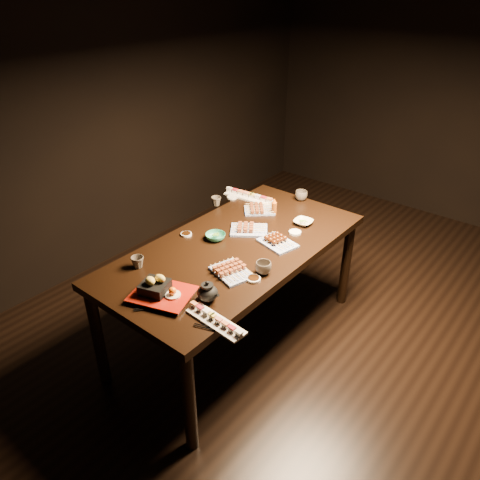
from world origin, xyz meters
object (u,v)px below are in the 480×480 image
(teacup_far_right, at_px, (301,196))
(yakitori_plate_right, at_px, (231,269))
(sushi_platter_near, at_px, (216,319))
(teacup_far_left, at_px, (216,201))
(teacup_mid_right, at_px, (263,268))
(tempura_tray, at_px, (162,288))
(condiment_bottle, at_px, (274,206))
(sushi_platter_far, at_px, (249,195))
(teapot, at_px, (207,291))
(edamame_bowl_cream, at_px, (303,222))
(dining_table, at_px, (235,293))
(yakitori_plate_center, at_px, (249,227))
(edamame_bowl_green, at_px, (215,237))
(yakitori_plate_left, at_px, (259,208))
(teacup_near_left, at_px, (138,262))

(teacup_far_right, bearing_deg, yakitori_plate_right, -77.93)
(sushi_platter_near, height_order, teacup_far_left, teacup_far_left)
(sushi_platter_near, bearing_deg, teacup_mid_right, 103.22)
(tempura_tray, distance_m, condiment_bottle, 1.19)
(sushi_platter_far, relative_size, yakitori_plate_right, 1.67)
(teacup_far_left, bearing_deg, teapot, -50.44)
(edamame_bowl_cream, xyz_separation_m, tempura_tray, (-0.13, -1.19, 0.04))
(sushi_platter_near, xyz_separation_m, sushi_platter_far, (-0.78, 1.26, 0.00))
(teacup_far_right, height_order, teapot, teapot)
(dining_table, xyz_separation_m, edamame_bowl_cream, (0.18, 0.52, 0.39))
(dining_table, distance_m, yakitori_plate_center, 0.46)
(yakitori_plate_center, xyz_separation_m, teapot, (0.30, -0.73, 0.03))
(edamame_bowl_green, bearing_deg, sushi_platter_far, 109.54)
(yakitori_plate_right, bearing_deg, edamame_bowl_green, 161.48)
(sushi_platter_near, distance_m, edamame_bowl_green, 0.84)
(dining_table, height_order, sushi_platter_far, sushi_platter_far)
(dining_table, xyz_separation_m, yakitori_plate_center, (-0.05, 0.21, 0.41))
(yakitori_plate_left, distance_m, teapot, 1.10)
(edamame_bowl_cream, xyz_separation_m, teacup_far_left, (-0.67, -0.16, 0.02))
(edamame_bowl_cream, distance_m, teapot, 1.05)
(yakitori_plate_left, relative_size, teacup_near_left, 2.85)
(teacup_near_left, distance_m, teapot, 0.53)
(yakitori_plate_center, relative_size, yakitori_plate_right, 1.03)
(yakitori_plate_right, relative_size, edamame_bowl_cream, 1.88)
(yakitori_plate_center, relative_size, teacup_mid_right, 2.58)
(dining_table, xyz_separation_m, teacup_mid_right, (0.33, -0.14, 0.41))
(sushi_platter_near, distance_m, teacup_near_left, 0.70)
(dining_table, distance_m, teacup_near_left, 0.75)
(yakitori_plate_center, relative_size, tempura_tray, 0.77)
(yakitori_plate_left, bearing_deg, teapot, -108.72)
(dining_table, distance_m, sushi_platter_far, 0.83)
(dining_table, distance_m, edamame_bowl_cream, 0.68)
(yakitori_plate_left, bearing_deg, edamame_bowl_green, -128.47)
(teapot, bearing_deg, condiment_bottle, 103.14)
(teacup_near_left, bearing_deg, edamame_bowl_green, 76.09)
(edamame_bowl_cream, height_order, teapot, teapot)
(teacup_near_left, height_order, teacup_far_left, teacup_near_left)
(dining_table, xyz_separation_m, edamame_bowl_green, (-0.15, -0.02, 0.40))
(edamame_bowl_cream, bearing_deg, yakitori_plate_left, -174.70)
(yakitori_plate_right, relative_size, edamame_bowl_green, 1.83)
(dining_table, height_order, teapot, teapot)
(teacup_near_left, bearing_deg, condiment_bottle, 78.82)
(yakitori_plate_left, relative_size, teacup_mid_right, 2.29)
(yakitori_plate_center, xyz_separation_m, edamame_bowl_cream, (0.23, 0.32, -0.02))
(teacup_mid_right, relative_size, teacup_far_right, 1.01)
(yakitori_plate_left, bearing_deg, teacup_far_right, 28.79)
(yakitori_plate_right, relative_size, teacup_far_right, 2.55)
(yakitori_plate_center, height_order, teacup_far_right, teacup_far_right)
(sushi_platter_far, bearing_deg, sushi_platter_near, 115.96)
(yakitori_plate_center, distance_m, tempura_tray, 0.87)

